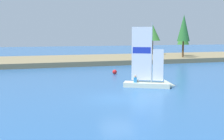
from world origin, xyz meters
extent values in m
plane|color=#2D609E|center=(0.00, 0.00, 0.00)|extent=(200.00, 200.00, 0.00)
cube|color=#897A56|center=(0.00, 29.53, 0.39)|extent=(80.00, 15.16, 0.78)
cylinder|color=brown|center=(19.39, 33.89, 2.22)|extent=(0.27, 0.27, 2.89)
cone|color=#387F33|center=(19.39, 33.89, 5.31)|extent=(3.22, 3.22, 3.29)
cylinder|color=brown|center=(21.19, 24.88, 2.25)|extent=(0.28, 0.28, 2.95)
cone|color=#286B2D|center=(21.19, 24.88, 6.12)|extent=(2.27, 2.27, 4.78)
cylinder|color=brown|center=(23.45, 28.55, 1.88)|extent=(0.38, 0.38, 2.19)
cone|color=#387F33|center=(23.45, 28.55, 4.96)|extent=(2.27, 2.27, 3.98)
cube|color=silver|center=(4.20, 3.74, 0.22)|extent=(4.33, 3.16, 0.44)
cone|color=silver|center=(6.07, 2.71, 0.22)|extent=(1.48, 1.50, 1.13)
cylinder|color=#B7B7BC|center=(4.58, 3.53, 3.22)|extent=(0.08, 0.08, 5.56)
cube|color=white|center=(3.76, 3.99, 3.14)|extent=(1.65, 0.93, 4.91)
cube|color=#1E33B2|center=(3.76, 3.99, 3.45)|extent=(1.49, 0.85, 0.59)
cube|color=white|center=(5.10, 3.25, 2.10)|extent=(0.88, 0.51, 2.93)
cylinder|color=#B7B7BC|center=(3.76, 3.99, 0.66)|extent=(1.66, 0.96, 0.06)
cube|color=#338CCC|center=(3.16, 4.01, 0.68)|extent=(0.34, 0.31, 0.47)
sphere|color=tan|center=(3.16, 4.01, 1.02)|extent=(0.20, 0.20, 0.20)
cube|color=silver|center=(3.53, 4.43, 0.71)|extent=(0.34, 0.31, 0.54)
sphere|color=tan|center=(3.53, 4.43, 1.09)|extent=(0.20, 0.20, 0.20)
sphere|color=red|center=(4.05, 12.89, 0.28)|extent=(0.56, 0.56, 0.56)
camera|label=1|loc=(-6.72, -19.81, 4.87)|focal=44.72mm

